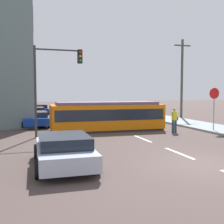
{
  "coord_description": "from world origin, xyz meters",
  "views": [
    {
      "loc": [
        -6.56,
        -8.74,
        2.76
      ],
      "look_at": [
        -0.91,
        9.06,
        1.38
      ],
      "focal_mm": 44.41,
      "sensor_mm": 36.0,
      "label": 1
    }
  ],
  "objects_px": {
    "city_bus": "(93,111)",
    "traffic_light_mast": "(54,74)",
    "streetcar_tram": "(107,116)",
    "parked_sedan_mid": "(35,119)",
    "pedestrian_crossing": "(174,119)",
    "stop_sign": "(214,100)",
    "parked_sedan_far": "(35,113)",
    "parked_sedan_near": "(64,150)",
    "parked_sedan_furthest": "(39,109)",
    "utility_pole_mid": "(182,78)"
  },
  "relations": [
    {
      "from": "city_bus",
      "to": "traffic_light_mast",
      "type": "relative_size",
      "value": 0.95
    },
    {
      "from": "parked_sedan_near",
      "to": "parked_sedan_far",
      "type": "relative_size",
      "value": 0.93
    },
    {
      "from": "parked_sedan_mid",
      "to": "traffic_light_mast",
      "type": "height_order",
      "value": "traffic_light_mast"
    },
    {
      "from": "city_bus",
      "to": "parked_sedan_far",
      "type": "bearing_deg",
      "value": 133.78
    },
    {
      "from": "parked_sedan_near",
      "to": "parked_sedan_furthest",
      "type": "bearing_deg",
      "value": 89.13
    },
    {
      "from": "parked_sedan_far",
      "to": "traffic_light_mast",
      "type": "relative_size",
      "value": 0.84
    },
    {
      "from": "stop_sign",
      "to": "parked_sedan_mid",
      "type": "bearing_deg",
      "value": 149.9
    },
    {
      "from": "streetcar_tram",
      "to": "city_bus",
      "type": "height_order",
      "value": "streetcar_tram"
    },
    {
      "from": "parked_sedan_near",
      "to": "traffic_light_mast",
      "type": "distance_m",
      "value": 7.65
    },
    {
      "from": "parked_sedan_far",
      "to": "stop_sign",
      "type": "height_order",
      "value": "stop_sign"
    },
    {
      "from": "parked_sedan_near",
      "to": "utility_pole_mid",
      "type": "relative_size",
      "value": 0.53
    },
    {
      "from": "streetcar_tram",
      "to": "parked_sedan_furthest",
      "type": "distance_m",
      "value": 16.52
    },
    {
      "from": "parked_sedan_near",
      "to": "traffic_light_mast",
      "type": "relative_size",
      "value": 0.78
    },
    {
      "from": "city_bus",
      "to": "parked_sedan_furthest",
      "type": "distance_m",
      "value": 11.61
    },
    {
      "from": "stop_sign",
      "to": "utility_pole_mid",
      "type": "distance_m",
      "value": 9.55
    },
    {
      "from": "pedestrian_crossing",
      "to": "traffic_light_mast",
      "type": "xyz_separation_m",
      "value": [
        -7.87,
        0.69,
        2.87
      ]
    },
    {
      "from": "pedestrian_crossing",
      "to": "utility_pole_mid",
      "type": "xyz_separation_m",
      "value": [
        5.74,
        8.46,
        3.24
      ]
    },
    {
      "from": "parked_sedan_far",
      "to": "utility_pole_mid",
      "type": "relative_size",
      "value": 0.57
    },
    {
      "from": "streetcar_tram",
      "to": "traffic_light_mast",
      "type": "relative_size",
      "value": 1.45
    },
    {
      "from": "parked_sedan_mid",
      "to": "parked_sedan_far",
      "type": "bearing_deg",
      "value": 87.79
    },
    {
      "from": "city_bus",
      "to": "parked_sedan_near",
      "type": "distance_m",
      "value": 14.53
    },
    {
      "from": "parked_sedan_far",
      "to": "utility_pole_mid",
      "type": "xyz_separation_m",
      "value": [
        14.31,
        -4.1,
        3.56
      ]
    },
    {
      "from": "pedestrian_crossing",
      "to": "parked_sedan_near",
      "type": "distance_m",
      "value": 10.36
    },
    {
      "from": "streetcar_tram",
      "to": "traffic_light_mast",
      "type": "distance_m",
      "value": 5.03
    },
    {
      "from": "city_bus",
      "to": "pedestrian_crossing",
      "type": "height_order",
      "value": "city_bus"
    },
    {
      "from": "city_bus",
      "to": "parked_sedan_mid",
      "type": "height_order",
      "value": "city_bus"
    },
    {
      "from": "city_bus",
      "to": "traffic_light_mast",
      "type": "xyz_separation_m",
      "value": [
        -4.1,
        -6.87,
        2.81
      ]
    },
    {
      "from": "parked_sedan_near",
      "to": "pedestrian_crossing",
      "type": "bearing_deg",
      "value": 37.12
    },
    {
      "from": "city_bus",
      "to": "traffic_light_mast",
      "type": "distance_m",
      "value": 8.48
    },
    {
      "from": "streetcar_tram",
      "to": "parked_sedan_mid",
      "type": "distance_m",
      "value": 6.23
    },
    {
      "from": "parked_sedan_near",
      "to": "parked_sedan_mid",
      "type": "distance_m",
      "value": 12.59
    },
    {
      "from": "streetcar_tram",
      "to": "utility_pole_mid",
      "type": "bearing_deg",
      "value": 31.98
    },
    {
      "from": "city_bus",
      "to": "stop_sign",
      "type": "bearing_deg",
      "value": -50.4
    },
    {
      "from": "traffic_light_mast",
      "to": "pedestrian_crossing",
      "type": "bearing_deg",
      "value": -5.04
    },
    {
      "from": "parked_sedan_mid",
      "to": "traffic_light_mast",
      "type": "distance_m",
      "value": 6.54
    },
    {
      "from": "pedestrian_crossing",
      "to": "stop_sign",
      "type": "bearing_deg",
      "value": -8.27
    },
    {
      "from": "pedestrian_crossing",
      "to": "stop_sign",
      "type": "relative_size",
      "value": 0.58
    },
    {
      "from": "city_bus",
      "to": "pedestrian_crossing",
      "type": "relative_size",
      "value": 3.12
    },
    {
      "from": "city_bus",
      "to": "pedestrian_crossing",
      "type": "distance_m",
      "value": 8.46
    },
    {
      "from": "pedestrian_crossing",
      "to": "parked_sedan_mid",
      "type": "distance_m",
      "value": 10.85
    },
    {
      "from": "parked_sedan_furthest",
      "to": "streetcar_tram",
      "type": "bearing_deg",
      "value": -76.48
    },
    {
      "from": "pedestrian_crossing",
      "to": "parked_sedan_far",
      "type": "xyz_separation_m",
      "value": [
        -8.57,
        12.56,
        -0.32
      ]
    },
    {
      "from": "parked_sedan_near",
      "to": "parked_sedan_far",
      "type": "bearing_deg",
      "value": 90.95
    },
    {
      "from": "pedestrian_crossing",
      "to": "city_bus",
      "type": "bearing_deg",
      "value": 116.54
    },
    {
      "from": "utility_pole_mid",
      "to": "parked_sedan_mid",
      "type": "bearing_deg",
      "value": -171.66
    },
    {
      "from": "parked_sedan_mid",
      "to": "parked_sedan_far",
      "type": "relative_size",
      "value": 0.94
    },
    {
      "from": "streetcar_tram",
      "to": "parked_sedan_mid",
      "type": "xyz_separation_m",
      "value": [
        -4.79,
        3.96,
        -0.43
      ]
    },
    {
      "from": "parked_sedan_furthest",
      "to": "stop_sign",
      "type": "relative_size",
      "value": 1.41
    },
    {
      "from": "streetcar_tram",
      "to": "parked_sedan_far",
      "type": "bearing_deg",
      "value": 114.05
    },
    {
      "from": "pedestrian_crossing",
      "to": "parked_sedan_far",
      "type": "distance_m",
      "value": 15.21
    }
  ]
}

